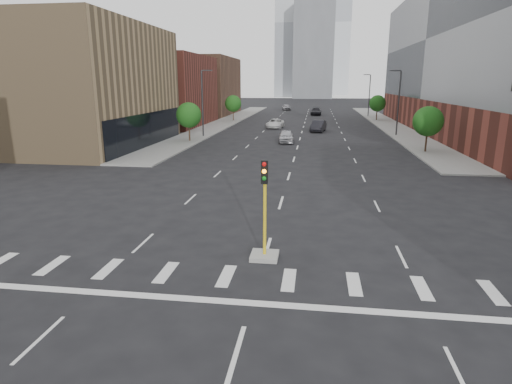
% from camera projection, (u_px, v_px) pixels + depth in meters
% --- Properties ---
extents(sidewalk_left_far, '(5.00, 92.00, 0.15)m').
position_uv_depth(sidewalk_left_far, '(227.00, 121.00, 83.11)').
color(sidewalk_left_far, gray).
rests_on(sidewalk_left_far, ground).
extents(sidewalk_right_far, '(5.00, 92.00, 0.15)m').
position_uv_depth(sidewalk_right_far, '(386.00, 123.00, 79.14)').
color(sidewalk_right_far, gray).
rests_on(sidewalk_right_far, ground).
extents(building_left_mid, '(20.00, 24.00, 14.00)m').
position_uv_depth(building_left_mid, '(65.00, 86.00, 50.43)').
color(building_left_mid, '#927652').
rests_on(building_left_mid, ground).
extents(building_left_far_a, '(20.00, 22.00, 12.00)m').
position_uv_depth(building_left_far_a, '(148.00, 91.00, 75.61)').
color(building_left_far_a, brown).
rests_on(building_left_far_a, ground).
extents(building_left_far_b, '(20.00, 24.00, 13.00)m').
position_uv_depth(building_left_far_b, '(190.00, 86.00, 100.43)').
color(building_left_far_b, brown).
rests_on(building_left_far_b, ground).
extents(building_right_main, '(24.00, 70.00, 22.00)m').
position_uv_depth(building_right_main, '(512.00, 57.00, 61.05)').
color(building_right_main, brown).
rests_on(building_right_main, ground).
extents(tower_left, '(22.00, 22.00, 70.00)m').
position_uv_depth(tower_left, '(299.00, 25.00, 213.47)').
color(tower_left, '#B2B7BC').
rests_on(tower_left, ground).
extents(tower_right, '(20.00, 20.00, 80.00)m').
position_uv_depth(tower_right, '(333.00, 24.00, 248.19)').
color(tower_right, '#B2B7BC').
rests_on(tower_right, ground).
extents(tower_mid, '(18.00, 18.00, 44.00)m').
position_uv_depth(tower_mid, '(314.00, 49.00, 196.48)').
color(tower_mid, slate).
rests_on(tower_mid, ground).
extents(median_traffic_signal, '(1.20, 1.20, 4.40)m').
position_uv_depth(median_traffic_signal, '(265.00, 237.00, 18.53)').
color(median_traffic_signal, '#999993').
rests_on(median_traffic_signal, ground).
extents(streetlight_right_a, '(1.60, 0.22, 9.07)m').
position_uv_depth(streetlight_right_a, '(398.00, 100.00, 59.89)').
color(streetlight_right_a, '#2D2D30').
rests_on(streetlight_right_a, ground).
extents(streetlight_right_b, '(1.60, 0.22, 9.07)m').
position_uv_depth(streetlight_right_b, '(369.00, 94.00, 93.46)').
color(streetlight_right_b, '#2D2D30').
rests_on(streetlight_right_b, ground).
extents(streetlight_left, '(1.60, 0.22, 9.07)m').
position_uv_depth(streetlight_left, '(203.00, 101.00, 58.65)').
color(streetlight_left, '#2D2D30').
rests_on(streetlight_left, ground).
extents(tree_left_near, '(3.20, 3.20, 4.85)m').
position_uv_depth(tree_left_near, '(189.00, 115.00, 54.34)').
color(tree_left_near, '#382619').
rests_on(tree_left_near, ground).
extents(tree_left_far, '(3.20, 3.20, 4.85)m').
position_uv_depth(tree_left_far, '(233.00, 104.00, 83.11)').
color(tree_left_far, '#382619').
rests_on(tree_left_far, ground).
extents(tree_right_near, '(3.20, 3.20, 4.85)m').
position_uv_depth(tree_right_near, '(428.00, 121.00, 45.83)').
color(tree_right_near, '#382619').
rests_on(tree_right_near, ground).
extents(tree_right_far, '(3.20, 3.20, 4.85)m').
position_uv_depth(tree_right_far, '(377.00, 103.00, 84.19)').
color(tree_right_far, '#382619').
rests_on(tree_right_far, ground).
extents(car_near_left, '(2.17, 4.79, 1.60)m').
position_uv_depth(car_near_left, '(286.00, 136.00, 54.44)').
color(car_near_left, '#A9A9AE').
rests_on(car_near_left, ground).
extents(car_mid_right, '(2.66, 5.46, 1.72)m').
position_uv_depth(car_mid_right, '(318.00, 126.00, 66.26)').
color(car_mid_right, black).
rests_on(car_mid_right, ground).
extents(car_far_left, '(2.79, 5.51, 1.49)m').
position_uv_depth(car_far_left, '(275.00, 123.00, 71.50)').
color(car_far_left, silver).
rests_on(car_far_left, ground).
extents(car_deep_right, '(2.58, 5.88, 1.68)m').
position_uv_depth(car_deep_right, '(316.00, 112.00, 98.76)').
color(car_deep_right, black).
rests_on(car_deep_right, ground).
extents(car_distant, '(2.79, 5.19, 1.68)m').
position_uv_depth(car_distant, '(286.00, 107.00, 115.89)').
color(car_distant, '#A5A3A8').
rests_on(car_distant, ground).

